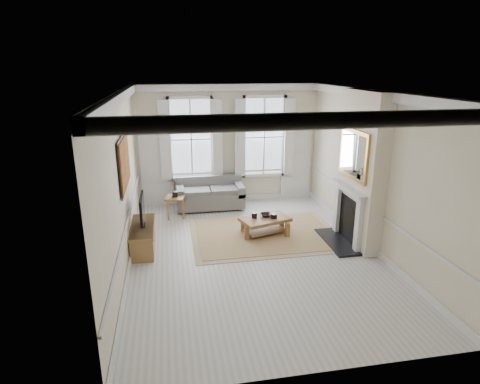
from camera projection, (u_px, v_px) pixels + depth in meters
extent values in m
plane|color=#B7B5AD|center=(253.00, 253.00, 8.65)|extent=(7.20, 7.20, 0.00)
plane|color=white|center=(255.00, 91.00, 7.62)|extent=(7.20, 7.20, 0.00)
plane|color=beige|center=(228.00, 145.00, 11.51)|extent=(5.20, 0.00, 5.20)
plane|color=beige|center=(122.00, 184.00, 7.70)|extent=(0.00, 7.20, 7.20)
plane|color=beige|center=(373.00, 172.00, 8.58)|extent=(0.00, 7.20, 7.20)
cube|color=silver|center=(156.00, 167.00, 11.30)|extent=(0.90, 0.08, 2.30)
cube|color=silver|center=(296.00, 161.00, 11.99)|extent=(0.90, 0.08, 2.30)
cube|color=#C38121|center=(124.00, 163.00, 7.88)|extent=(0.05, 1.66, 1.06)
cube|color=beige|center=(361.00, 170.00, 8.74)|extent=(0.35, 1.70, 3.38)
cube|color=black|center=(337.00, 242.00, 9.17)|extent=(0.55, 1.50, 0.05)
cube|color=silver|center=(358.00, 228.00, 8.52)|extent=(0.10, 0.18, 1.15)
cube|color=silver|center=(337.00, 210.00, 9.55)|extent=(0.10, 0.18, 1.15)
cube|color=silver|center=(348.00, 188.00, 8.81)|extent=(0.20, 1.45, 0.06)
cube|color=black|center=(349.00, 219.00, 9.05)|extent=(0.02, 0.92, 1.00)
cube|color=#BE8834|center=(353.00, 154.00, 8.59)|extent=(0.06, 1.26, 1.06)
cube|color=#5C5C5A|center=(210.00, 199.00, 11.33)|extent=(1.86, 0.91, 0.42)
cube|color=#5C5C5A|center=(209.00, 183.00, 11.55)|extent=(1.86, 0.20, 0.44)
cube|color=#5C5C5A|center=(180.00, 192.00, 11.11)|extent=(0.20, 0.91, 0.30)
cube|color=#5C5C5A|center=(239.00, 189.00, 11.39)|extent=(0.20, 0.91, 0.30)
cylinder|color=brown|center=(182.00, 212.00, 10.95)|extent=(0.06, 0.06, 0.08)
cylinder|color=brown|center=(237.00, 201.00, 11.85)|extent=(0.06, 0.06, 0.08)
cube|color=brown|center=(175.00, 198.00, 10.55)|extent=(0.56, 0.56, 0.06)
cube|color=brown|center=(169.00, 211.00, 10.44)|extent=(0.05, 0.05, 0.51)
cube|color=brown|center=(183.00, 210.00, 10.50)|extent=(0.05, 0.05, 0.51)
cube|color=brown|center=(168.00, 206.00, 10.78)|extent=(0.05, 0.05, 0.51)
cube|color=brown|center=(182.00, 205.00, 10.85)|extent=(0.05, 0.05, 0.51)
cube|color=tan|center=(265.00, 234.00, 9.62)|extent=(3.50, 2.60, 0.02)
cube|color=brown|center=(265.00, 219.00, 9.50)|extent=(1.28, 0.97, 0.08)
cube|color=brown|center=(248.00, 233.00, 9.27)|extent=(0.10, 0.10, 0.34)
cube|color=brown|center=(286.00, 230.00, 9.43)|extent=(0.10, 0.10, 0.34)
cube|color=brown|center=(244.00, 225.00, 9.70)|extent=(0.10, 0.10, 0.34)
cube|color=brown|center=(281.00, 223.00, 9.86)|extent=(0.10, 0.10, 0.34)
cylinder|color=black|center=(254.00, 215.00, 9.48)|extent=(0.13, 0.13, 0.13)
cylinder|color=black|center=(274.00, 216.00, 9.46)|extent=(0.15, 0.15, 0.11)
imported|color=black|center=(266.00, 215.00, 9.58)|extent=(0.28, 0.28, 0.07)
cube|color=brown|center=(143.00, 237.00, 8.83)|extent=(0.48, 1.49, 0.53)
cube|color=black|center=(143.00, 225.00, 8.75)|extent=(0.08, 0.30, 0.03)
cube|color=black|center=(142.00, 208.00, 8.63)|extent=(0.05, 0.90, 0.55)
cube|color=black|center=(143.00, 208.00, 8.64)|extent=(0.01, 0.83, 0.50)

